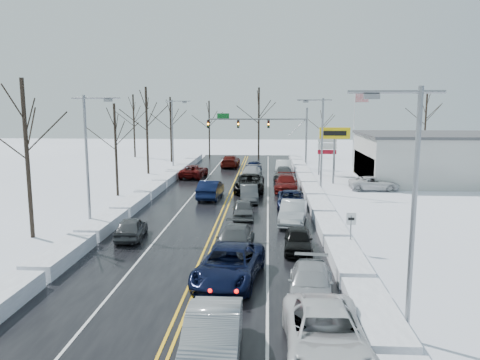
# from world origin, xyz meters

# --- Properties ---
(ground) EXTENTS (160.00, 160.00, 0.00)m
(ground) POSITION_xyz_m (0.00, 0.00, 0.00)
(ground) COLOR white
(ground) RESTS_ON ground
(road_surface) EXTENTS (14.00, 84.00, 0.01)m
(road_surface) POSITION_xyz_m (0.00, 2.00, 0.01)
(road_surface) COLOR black
(road_surface) RESTS_ON ground
(snow_bank_left) EXTENTS (1.65, 72.00, 0.79)m
(snow_bank_left) POSITION_xyz_m (-7.60, 2.00, 0.00)
(snow_bank_left) COLOR white
(snow_bank_left) RESTS_ON ground
(snow_bank_right) EXTENTS (1.65, 72.00, 0.79)m
(snow_bank_right) POSITION_xyz_m (7.60, 2.00, 0.00)
(snow_bank_right) COLOR white
(snow_bank_right) RESTS_ON ground
(traffic_signal_mast) EXTENTS (13.28, 0.39, 8.00)m
(traffic_signal_mast) POSITION_xyz_m (3.45, 27.99, 5.48)
(traffic_signal_mast) COLOR slate
(traffic_signal_mast) RESTS_ON ground
(tires_plus_sign) EXTENTS (3.20, 0.34, 6.00)m
(tires_plus_sign) POSITION_xyz_m (10.50, 15.99, 4.99)
(tires_plus_sign) COLOR slate
(tires_plus_sign) RESTS_ON ground
(used_vehicles_sign) EXTENTS (2.20, 0.22, 4.65)m
(used_vehicles_sign) POSITION_xyz_m (10.50, 22.00, 3.32)
(used_vehicles_sign) COLOR slate
(used_vehicles_sign) RESTS_ON ground
(speed_limit_sign) EXTENTS (0.55, 0.09, 2.35)m
(speed_limit_sign) POSITION_xyz_m (8.20, -8.00, 1.63)
(speed_limit_sign) COLOR slate
(speed_limit_sign) RESTS_ON ground
(flagpole) EXTENTS (1.87, 1.20, 10.00)m
(flagpole) POSITION_xyz_m (15.17, 30.00, 5.93)
(flagpole) COLOR silver
(flagpole) RESTS_ON ground
(dealership_building) EXTENTS (20.40, 12.40, 5.30)m
(dealership_building) POSITION_xyz_m (23.98, 18.00, 2.66)
(dealership_building) COLOR beige
(dealership_building) RESTS_ON ground
(streetlight_se) EXTENTS (3.20, 0.25, 9.00)m
(streetlight_se) POSITION_xyz_m (8.30, -18.00, 5.31)
(streetlight_se) COLOR slate
(streetlight_se) RESTS_ON ground
(streetlight_ne) EXTENTS (3.20, 0.25, 9.00)m
(streetlight_ne) POSITION_xyz_m (8.30, 10.00, 5.31)
(streetlight_ne) COLOR slate
(streetlight_ne) RESTS_ON ground
(streetlight_sw) EXTENTS (3.20, 0.25, 9.00)m
(streetlight_sw) POSITION_xyz_m (-8.30, -4.00, 5.31)
(streetlight_sw) COLOR slate
(streetlight_sw) RESTS_ON ground
(streetlight_nw) EXTENTS (3.20, 0.25, 9.00)m
(streetlight_nw) POSITION_xyz_m (-8.30, 24.00, 5.31)
(streetlight_nw) COLOR slate
(streetlight_nw) RESTS_ON ground
(tree_left_b) EXTENTS (4.00, 4.00, 10.00)m
(tree_left_b) POSITION_xyz_m (-11.50, -6.00, 6.99)
(tree_left_b) COLOR #2D231C
(tree_left_b) RESTS_ON ground
(tree_left_c) EXTENTS (3.40, 3.40, 8.50)m
(tree_left_c) POSITION_xyz_m (-10.50, 8.00, 5.94)
(tree_left_c) COLOR #2D231C
(tree_left_c) RESTS_ON ground
(tree_left_d) EXTENTS (4.20, 4.20, 10.50)m
(tree_left_d) POSITION_xyz_m (-11.20, 22.00, 7.33)
(tree_left_d) COLOR #2D231C
(tree_left_d) RESTS_ON ground
(tree_left_e) EXTENTS (3.80, 3.80, 9.50)m
(tree_left_e) POSITION_xyz_m (-10.80, 34.00, 6.64)
(tree_left_e) COLOR #2D231C
(tree_left_e) RESTS_ON ground
(tree_far_a) EXTENTS (4.00, 4.00, 10.00)m
(tree_far_a) POSITION_xyz_m (-18.00, 40.00, 6.99)
(tree_far_a) COLOR #2D231C
(tree_far_a) RESTS_ON ground
(tree_far_b) EXTENTS (3.60, 3.60, 9.00)m
(tree_far_b) POSITION_xyz_m (-6.00, 41.00, 6.29)
(tree_far_b) COLOR #2D231C
(tree_far_b) RESTS_ON ground
(tree_far_c) EXTENTS (4.40, 4.40, 11.00)m
(tree_far_c) POSITION_xyz_m (2.00, 39.00, 7.68)
(tree_far_c) COLOR #2D231C
(tree_far_c) RESTS_ON ground
(tree_far_d) EXTENTS (3.40, 3.40, 8.50)m
(tree_far_d) POSITION_xyz_m (12.00, 40.50, 5.94)
(tree_far_d) COLOR #2D231C
(tree_far_d) RESTS_ON ground
(tree_far_e) EXTENTS (4.20, 4.20, 10.50)m
(tree_far_e) POSITION_xyz_m (28.00, 41.00, 7.33)
(tree_far_e) COLOR #2D231C
(tree_far_e) RESTS_ON ground
(queued_car_2) EXTENTS (3.54, 6.28, 1.66)m
(queued_car_2) POSITION_xyz_m (1.66, -12.79, 0.00)
(queued_car_2) COLOR black
(queued_car_2) RESTS_ON ground
(queued_car_3) EXTENTS (2.33, 5.05, 1.43)m
(queued_car_3) POSITION_xyz_m (1.59, -8.21, 0.00)
(queued_car_3) COLOR #414446
(queued_car_3) RESTS_ON ground
(queued_car_4) EXTENTS (1.77, 3.96, 1.32)m
(queued_car_4) POSITION_xyz_m (1.65, 0.08, 0.00)
(queued_car_4) COLOR #444649
(queued_car_4) RESTS_ON ground
(queued_car_5) EXTENTS (1.81, 4.43, 1.43)m
(queued_car_5) POSITION_xyz_m (1.84, 6.00, 0.00)
(queued_car_5) COLOR #3C3E40
(queued_car_5) RESTS_ON ground
(queued_car_6) EXTENTS (2.85, 6.09, 1.69)m
(queued_car_6) POSITION_xyz_m (1.68, 10.79, 0.00)
(queued_car_6) COLOR black
(queued_car_6) RESTS_ON ground
(queued_car_7) EXTENTS (2.61, 5.28, 1.47)m
(queued_car_7) POSITION_xyz_m (1.57, 18.13, 0.00)
(queued_car_7) COLOR #ADB0B5
(queued_car_7) RESTS_ON ground
(queued_car_8) EXTENTS (2.27, 4.52, 1.48)m
(queued_car_8) POSITION_xyz_m (1.67, 23.48, 0.00)
(queued_car_8) COLOR black
(queued_car_8) RESTS_ON ground
(queued_car_10) EXTENTS (2.75, 5.88, 1.63)m
(queued_car_10) POSITION_xyz_m (5.43, -19.41, 0.00)
(queued_car_10) COLOR silver
(queued_car_10) RESTS_ON ground
(queued_car_11) EXTENTS (2.38, 4.90, 1.37)m
(queued_car_11) POSITION_xyz_m (5.37, -14.53, 0.00)
(queued_car_11) COLOR #9FA2A7
(queued_car_11) RESTS_ON ground
(queued_car_12) EXTENTS (1.81, 4.08, 1.36)m
(queued_car_12) POSITION_xyz_m (5.26, -7.86, 0.00)
(queued_car_12) COLOR black
(queued_car_12) RESTS_ON ground
(queued_car_13) EXTENTS (2.33, 5.09, 1.62)m
(queued_car_13) POSITION_xyz_m (5.28, -1.50, 0.00)
(queued_car_13) COLOR #ACAFB4
(queued_car_13) RESTS_ON ground
(queued_car_14) EXTENTS (2.37, 4.90, 1.35)m
(queued_car_14) POSITION_xyz_m (5.39, 3.90, 0.00)
(queued_car_14) COLOR black
(queued_car_14) RESTS_ON ground
(queued_car_15) EXTENTS (2.49, 5.55, 1.58)m
(queued_car_15) POSITION_xyz_m (5.27, 11.20, 0.00)
(queued_car_15) COLOR #510C0A
(queued_car_15) RESTS_ON ground
(queued_car_16) EXTENTS (2.41, 4.87, 1.59)m
(queued_car_16) POSITION_xyz_m (5.18, 18.01, 0.00)
(queued_car_16) COLOR #414446
(queued_car_16) RESTS_ON ground
(queued_car_17) EXTENTS (2.16, 5.33, 1.72)m
(queued_car_17) POSITION_xyz_m (5.38, 22.22, 0.00)
(queued_car_17) COLOR white
(queued_car_17) RESTS_ON ground
(oncoming_car_0) EXTENTS (2.02, 5.17, 1.68)m
(oncoming_car_0) POSITION_xyz_m (-1.69, 7.24, 0.00)
(oncoming_car_0) COLOR #0B1333
(oncoming_car_0) RESTS_ON ground
(oncoming_car_1) EXTENTS (3.01, 5.57, 1.48)m
(oncoming_car_1) POSITION_xyz_m (-5.10, 19.28, 0.00)
(oncoming_car_1) COLOR #530C0B
(oncoming_car_1) RESTS_ON ground
(oncoming_car_2) EXTENTS (2.41, 5.68, 1.64)m
(oncoming_car_2) POSITION_xyz_m (-1.62, 28.74, 0.00)
(oncoming_car_2) COLOR #510F0A
(oncoming_car_2) RESTS_ON ground
(oncoming_car_3) EXTENTS (2.00, 4.19, 1.38)m
(oncoming_car_3) POSITION_xyz_m (-5.12, -5.89, 0.00)
(oncoming_car_3) COLOR #434548
(oncoming_car_3) RESTS_ON ground
(parked_car_0) EXTENTS (4.94, 2.32, 1.37)m
(parked_car_0) POSITION_xyz_m (13.98, 12.22, 0.00)
(parked_car_0) COLOR white
(parked_car_0) RESTS_ON ground
(parked_car_1) EXTENTS (2.22, 5.00, 1.42)m
(parked_car_1) POSITION_xyz_m (17.14, 17.07, 0.00)
(parked_car_1) COLOR #46494C
(parked_car_1) RESTS_ON ground
(parked_car_2) EXTENTS (1.85, 4.24, 1.42)m
(parked_car_2) POSITION_xyz_m (15.00, 21.71, 0.00)
(parked_car_2) COLOR black
(parked_car_2) RESTS_ON ground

